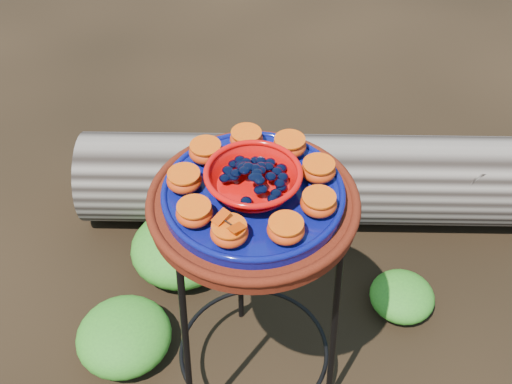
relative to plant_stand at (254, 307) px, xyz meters
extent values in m
plane|color=black|center=(0.00, 0.00, -0.35)|extent=(60.00, 60.00, 0.00)
cylinder|color=#400E06|center=(0.00, 0.00, 0.37)|extent=(0.44, 0.44, 0.04)
cylinder|color=#00094A|center=(0.00, 0.00, 0.40)|extent=(0.38, 0.38, 0.03)
ellipsoid|color=#B01900|center=(-0.07, -0.12, 0.43)|extent=(0.07, 0.07, 0.04)
ellipsoid|color=#B01900|center=(0.04, -0.14, 0.43)|extent=(0.07, 0.07, 0.04)
ellipsoid|color=#B01900|center=(0.12, -0.08, 0.43)|extent=(0.07, 0.07, 0.04)
ellipsoid|color=#B01900|center=(0.14, 0.01, 0.43)|extent=(0.07, 0.07, 0.04)
ellipsoid|color=#B01900|center=(0.10, 0.10, 0.43)|extent=(0.07, 0.07, 0.04)
ellipsoid|color=#B01900|center=(0.01, 0.14, 0.43)|extent=(0.07, 0.07, 0.04)
ellipsoid|color=#B01900|center=(-0.08, 0.12, 0.43)|extent=(0.07, 0.07, 0.04)
ellipsoid|color=#B01900|center=(-0.14, 0.04, 0.43)|extent=(0.07, 0.07, 0.04)
ellipsoid|color=#B01900|center=(-0.13, -0.06, 0.43)|extent=(0.07, 0.07, 0.04)
ellipsoid|color=#2B6C1C|center=(-0.36, 0.17, -0.28)|extent=(0.28, 0.28, 0.14)
ellipsoid|color=#2B6C1C|center=(0.50, 0.16, -0.30)|extent=(0.20, 0.20, 0.10)
ellipsoid|color=#2B6C1C|center=(-0.16, 0.47, -0.27)|extent=(0.33, 0.33, 0.17)
camera|label=1|loc=(-0.17, -0.93, 1.34)|focal=45.00mm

